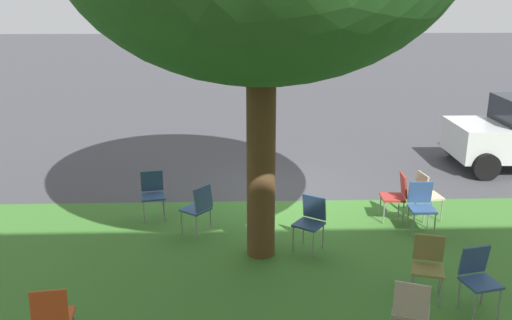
# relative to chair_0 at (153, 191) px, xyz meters

# --- Properties ---
(ground) EXTENTS (80.00, 80.00, 0.00)m
(ground) POSITION_rel_chair_0_xyz_m (-2.43, -0.94, -0.52)
(ground) COLOR #424247
(grass_verge) EXTENTS (48.00, 6.00, 0.01)m
(grass_verge) POSITION_rel_chair_0_xyz_m (-2.43, 2.26, -0.52)
(grass_verge) COLOR #3D752D
(grass_verge) RESTS_ON ground
(chair_0) EXTENTS (0.49, 0.49, 0.88)m
(chair_0) POSITION_rel_chair_0_xyz_m (0.00, 0.00, 0.00)
(chair_0) COLOR #335184
(chair_0) RESTS_ON ground
(chair_1) EXTENTS (0.45, 0.45, 0.88)m
(chair_1) POSITION_rel_chair_0_xyz_m (-4.40, 0.25, 0.00)
(chair_1) COLOR #B7332D
(chair_1) RESTS_ON ground
(chair_2) EXTENTS (0.48, 0.48, 0.88)m
(chair_2) POSITION_rel_chair_0_xyz_m (-4.94, 0.22, 0.00)
(chair_2) COLOR beige
(chair_2) RESTS_ON ground
(chair_3) EXTENTS (0.50, 0.51, 0.88)m
(chair_3) POSITION_rel_chair_0_xyz_m (-4.64, 3.22, 0.00)
(chair_3) COLOR #335184
(chair_3) RESTS_ON ground
(chair_4) EXTENTS (0.52, 0.52, 0.88)m
(chair_4) POSITION_rel_chair_0_xyz_m (-4.11, 2.85, 0.00)
(chair_4) COLOR olive
(chair_4) RESTS_ON ground
(chair_5) EXTENTS (0.47, 0.47, 0.88)m
(chair_5) POSITION_rel_chair_0_xyz_m (0.56, 3.97, 0.00)
(chair_5) COLOR #C64C1E
(chair_5) RESTS_ON ground
(chair_6) EXTENTS (0.58, 0.58, 0.88)m
(chair_6) POSITION_rel_chair_0_xyz_m (-2.71, 1.33, 0.00)
(chair_6) COLOR #335184
(chair_6) RESTS_ON ground
(chair_7) EXTENTS (0.43, 0.43, 0.88)m
(chair_7) POSITION_rel_chair_0_xyz_m (-4.69, 0.74, 0.00)
(chair_7) COLOR #335184
(chair_7) RESTS_ON ground
(chair_8) EXTENTS (0.54, 0.54, 0.88)m
(chair_8) POSITION_rel_chair_0_xyz_m (-3.55, 3.96, 0.00)
(chair_8) COLOR #ADA393
(chair_8) RESTS_ON ground
(chair_9) EXTENTS (0.59, 0.58, 0.88)m
(chair_9) POSITION_rel_chair_0_xyz_m (-0.88, 0.74, 0.00)
(chair_9) COLOR #335184
(chair_9) RESTS_ON ground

